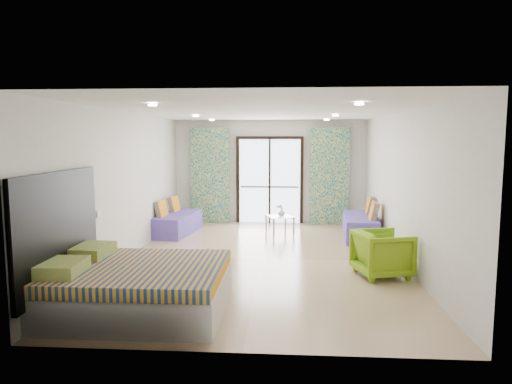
# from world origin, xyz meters

# --- Properties ---
(floor) EXTENTS (5.00, 7.50, 0.01)m
(floor) POSITION_xyz_m (0.00, 0.00, 0.00)
(floor) COLOR tan
(floor) RESTS_ON ground
(ceiling) EXTENTS (5.00, 7.50, 0.01)m
(ceiling) POSITION_xyz_m (0.00, 0.00, 2.70)
(ceiling) COLOR silver
(ceiling) RESTS_ON ground
(wall_back) EXTENTS (5.00, 0.01, 2.70)m
(wall_back) POSITION_xyz_m (0.00, 3.75, 1.35)
(wall_back) COLOR silver
(wall_back) RESTS_ON ground
(wall_front) EXTENTS (5.00, 0.01, 2.70)m
(wall_front) POSITION_xyz_m (0.00, -3.75, 1.35)
(wall_front) COLOR silver
(wall_front) RESTS_ON ground
(wall_left) EXTENTS (0.01, 7.50, 2.70)m
(wall_left) POSITION_xyz_m (-2.50, 0.00, 1.35)
(wall_left) COLOR silver
(wall_left) RESTS_ON ground
(wall_right) EXTENTS (0.01, 7.50, 2.70)m
(wall_right) POSITION_xyz_m (2.50, 0.00, 1.35)
(wall_right) COLOR silver
(wall_right) RESTS_ON ground
(balcony_door) EXTENTS (1.76, 0.08, 2.28)m
(balcony_door) POSITION_xyz_m (0.00, 3.72, 1.26)
(balcony_door) COLOR black
(balcony_door) RESTS_ON floor
(balcony_rail) EXTENTS (1.52, 0.03, 0.04)m
(balcony_rail) POSITION_xyz_m (0.00, 3.73, 0.95)
(balcony_rail) COLOR #595451
(balcony_rail) RESTS_ON balcony_door
(curtain_left) EXTENTS (1.00, 0.10, 2.50)m
(curtain_left) POSITION_xyz_m (-1.55, 3.57, 1.25)
(curtain_left) COLOR white
(curtain_left) RESTS_ON floor
(curtain_right) EXTENTS (1.00, 0.10, 2.50)m
(curtain_right) POSITION_xyz_m (1.55, 3.57, 1.25)
(curtain_right) COLOR white
(curtain_right) RESTS_ON floor
(downlight_a) EXTENTS (0.12, 0.12, 0.02)m
(downlight_a) POSITION_xyz_m (-1.40, -2.00, 2.67)
(downlight_a) COLOR #FFE0B2
(downlight_a) RESTS_ON ceiling
(downlight_b) EXTENTS (0.12, 0.12, 0.02)m
(downlight_b) POSITION_xyz_m (1.40, -2.00, 2.67)
(downlight_b) COLOR #FFE0B2
(downlight_b) RESTS_ON ceiling
(downlight_c) EXTENTS (0.12, 0.12, 0.02)m
(downlight_c) POSITION_xyz_m (-1.40, 1.00, 2.67)
(downlight_c) COLOR #FFE0B2
(downlight_c) RESTS_ON ceiling
(downlight_d) EXTENTS (0.12, 0.12, 0.02)m
(downlight_d) POSITION_xyz_m (1.40, 1.00, 2.67)
(downlight_d) COLOR #FFE0B2
(downlight_d) RESTS_ON ceiling
(downlight_e) EXTENTS (0.12, 0.12, 0.02)m
(downlight_e) POSITION_xyz_m (-1.40, 3.00, 2.67)
(downlight_e) COLOR #FFE0B2
(downlight_e) RESTS_ON ceiling
(downlight_f) EXTENTS (0.12, 0.12, 0.02)m
(downlight_f) POSITION_xyz_m (1.40, 3.00, 2.67)
(downlight_f) COLOR #FFE0B2
(downlight_f) RESTS_ON ceiling
(headboard) EXTENTS (0.06, 2.10, 1.50)m
(headboard) POSITION_xyz_m (-2.46, -2.68, 1.05)
(headboard) COLOR black
(headboard) RESTS_ON floor
(switch_plate) EXTENTS (0.02, 0.10, 0.10)m
(switch_plate) POSITION_xyz_m (-2.47, -1.43, 1.05)
(switch_plate) COLOR silver
(switch_plate) RESTS_ON wall_left
(bed) EXTENTS (2.20, 1.79, 0.76)m
(bed) POSITION_xyz_m (-1.48, -2.68, 0.32)
(bed) COLOR silver
(bed) RESTS_ON floor
(daybed_left) EXTENTS (0.87, 1.76, 0.83)m
(daybed_left) POSITION_xyz_m (-2.12, 2.16, 0.26)
(daybed_left) COLOR #5A48AB
(daybed_left) RESTS_ON floor
(daybed_right) EXTENTS (0.84, 1.84, 0.88)m
(daybed_right) POSITION_xyz_m (2.12, 1.96, 0.27)
(daybed_right) COLOR #5A48AB
(daybed_right) RESTS_ON floor
(coffee_table) EXTENTS (0.76, 0.76, 0.67)m
(coffee_table) POSITION_xyz_m (0.29, 2.49, 0.34)
(coffee_table) COLOR silver
(coffee_table) RESTS_ON floor
(vase) EXTENTS (0.21, 0.22, 0.17)m
(vase) POSITION_xyz_m (0.33, 2.53, 0.47)
(vase) COLOR white
(vase) RESTS_ON coffee_table
(armchair) EXTENTS (0.92, 0.95, 0.81)m
(armchair) POSITION_xyz_m (1.99, -0.93, 0.41)
(armchair) COLOR #7BAB16
(armchair) RESTS_ON floor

